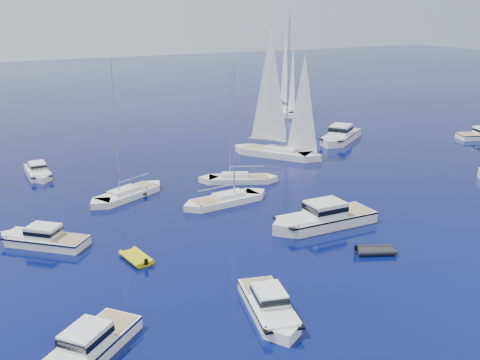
% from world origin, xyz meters
% --- Properties ---
extents(ground, '(400.00, 400.00, 0.00)m').
position_xyz_m(ground, '(0.00, 0.00, 0.00)').
color(ground, '#09165A').
rests_on(ground, ground).
extents(motor_cruiser_near, '(4.49, 8.58, 2.15)m').
position_xyz_m(motor_cruiser_near, '(-11.74, 3.37, 0.00)').
color(motor_cruiser_near, white).
rests_on(motor_cruiser_near, ground).
extents(motor_cruiser_left, '(8.45, 7.61, 2.29)m').
position_xyz_m(motor_cruiser_left, '(-23.42, 4.25, 0.00)').
color(motor_cruiser_left, white).
rests_on(motor_cruiser_left, ground).
extents(motor_cruiser_centre, '(11.11, 3.65, 2.89)m').
position_xyz_m(motor_cruiser_centre, '(0.45, 14.16, 0.00)').
color(motor_cruiser_centre, silver).
rests_on(motor_cruiser_centre, ground).
extents(motor_cruiser_far_l, '(7.89, 7.59, 2.20)m').
position_xyz_m(motor_cruiser_far_l, '(-22.73, 21.81, 0.00)').
color(motor_cruiser_far_l, silver).
rests_on(motor_cruiser_far_l, ground).
extents(motor_cruiser_distant, '(11.57, 9.45, 3.04)m').
position_xyz_m(motor_cruiser_distant, '(22.94, 40.26, 0.00)').
color(motor_cruiser_distant, silver).
rests_on(motor_cruiser_distant, ground).
extents(motor_cruiser_horizon, '(2.45, 7.78, 2.04)m').
position_xyz_m(motor_cruiser_horizon, '(-19.65, 42.87, 0.00)').
color(motor_cruiser_horizon, white).
rests_on(motor_cruiser_horizon, ground).
extents(sailboat_mid_r, '(9.61, 6.37, 13.95)m').
position_xyz_m(sailboat_mid_r, '(0.01, 29.55, 0.00)').
color(sailboat_mid_r, silver).
rests_on(sailboat_mid_r, ground).
extents(sailboat_mid_l, '(10.23, 6.75, 14.83)m').
position_xyz_m(sailboat_mid_l, '(-12.79, 30.29, 0.00)').
color(sailboat_mid_l, silver).
rests_on(sailboat_mid_l, ground).
extents(sailboat_centre, '(10.26, 3.46, 14.81)m').
position_xyz_m(sailboat_centre, '(-4.53, 23.76, 0.00)').
color(sailboat_centre, white).
rests_on(sailboat_centre, ground).
extents(sailboat_sails_r, '(10.23, 12.75, 19.29)m').
position_xyz_m(sailboat_sails_r, '(10.02, 37.28, 0.00)').
color(sailboat_sails_r, silver).
rests_on(sailboat_sails_r, ground).
extents(sailboat_sails_far, '(6.19, 12.67, 18.03)m').
position_xyz_m(sailboat_sails_far, '(28.24, 63.24, 0.00)').
color(sailboat_sails_far, white).
rests_on(sailboat_sails_far, ground).
extents(tender_yellow, '(2.33, 3.59, 0.95)m').
position_xyz_m(tender_yellow, '(-16.81, 15.20, 0.00)').
color(tender_yellow, '#BFBD0B').
rests_on(tender_yellow, ground).
extents(tender_grey_near, '(3.74, 3.03, 0.95)m').
position_xyz_m(tender_grey_near, '(0.65, 7.28, 0.00)').
color(tender_grey_near, black).
rests_on(tender_grey_near, ground).
extents(tender_grey_far, '(3.74, 2.47, 0.95)m').
position_xyz_m(tender_grey_far, '(-12.40, 30.53, 0.00)').
color(tender_grey_far, black).
rests_on(tender_grey_far, ground).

